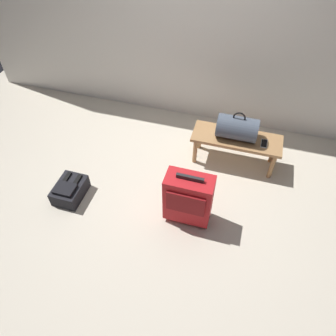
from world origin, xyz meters
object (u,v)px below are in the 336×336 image
at_px(suitcase_upright_red, 188,198).
at_px(bench, 236,141).
at_px(cell_phone, 264,143).
at_px(duffel_bag_slate, 237,128).
at_px(backpack_dark, 70,190).

bearing_deg(suitcase_upright_red, bench, 70.54).
bearing_deg(cell_phone, duffel_bag_slate, 175.84).
height_order(suitcase_upright_red, backpack_dark, suitcase_upright_red).
xyz_separation_m(bench, backpack_dark, (-1.61, -1.01, -0.23)).
relative_size(duffel_bag_slate, backpack_dark, 1.16).
bearing_deg(bench, backpack_dark, -147.84).
height_order(cell_phone, suitcase_upright_red, suitcase_upright_red).
xyz_separation_m(duffel_bag_slate, cell_phone, (0.32, -0.02, -0.13)).
xyz_separation_m(bench, duffel_bag_slate, (-0.02, -0.00, 0.19)).
height_order(bench, duffel_bag_slate, duffel_bag_slate).
relative_size(bench, duffel_bag_slate, 2.27).
relative_size(duffel_bag_slate, cell_phone, 3.06).
bearing_deg(duffel_bag_slate, cell_phone, -4.16).
bearing_deg(duffel_bag_slate, suitcase_upright_red, -108.33).
xyz_separation_m(bench, cell_phone, (0.30, -0.02, 0.06)).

